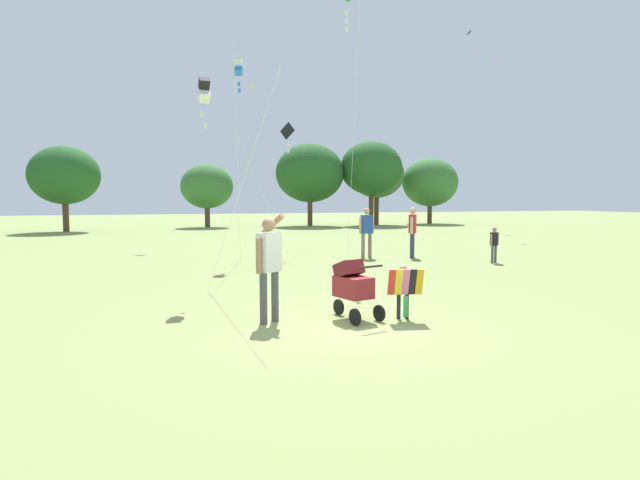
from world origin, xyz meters
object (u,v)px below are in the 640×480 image
at_px(child_with_butterfly_kite, 404,286).
at_px(stroller, 353,284).
at_px(person_red_shirt, 367,229).
at_px(person_kid_running, 494,242).
at_px(kite_adult_black, 205,93).
at_px(kite_orange_delta, 349,4).
at_px(kite_blue_high, 238,67).
at_px(kite_green_novelty, 285,137).
at_px(person_adult_flyer, 269,260).
at_px(person_couple_left, 412,228).

height_order(child_with_butterfly_kite, stroller, stroller).
bearing_deg(person_red_shirt, person_kid_running, -36.39).
bearing_deg(child_with_butterfly_kite, kite_adult_black, 128.45).
height_order(kite_adult_black, kite_orange_delta, kite_orange_delta).
xyz_separation_m(child_with_butterfly_kite, kite_blue_high, (-1.33, 9.87, 5.81)).
height_order(stroller, person_kid_running, person_kid_running).
bearing_deg(kite_green_novelty, person_red_shirt, -40.59).
bearing_deg(kite_orange_delta, kite_green_novelty, 96.04).
relative_size(stroller, kite_blue_high, 0.17).
height_order(kite_adult_black, person_red_shirt, kite_adult_black).
height_order(person_adult_flyer, stroller, person_adult_flyer).
bearing_deg(kite_blue_high, child_with_butterfly_kite, -82.32).
height_order(kite_orange_delta, kite_green_novelty, kite_orange_delta).
bearing_deg(kite_blue_high, stroller, -87.01).
bearing_deg(kite_orange_delta, kite_blue_high, 119.51).
bearing_deg(person_couple_left, kite_orange_delta, -140.74).
bearing_deg(kite_green_novelty, person_kid_running, -38.18).
distance_m(person_adult_flyer, person_kid_running, 10.35).
xyz_separation_m(kite_orange_delta, person_couple_left, (3.37, 2.76, -6.24)).
bearing_deg(kite_blue_high, person_kid_running, -24.98).
distance_m(kite_green_novelty, kite_blue_high, 2.98).
bearing_deg(person_couple_left, person_red_shirt, 166.17).
distance_m(kite_adult_black, person_kid_running, 10.24).
bearing_deg(person_red_shirt, kite_green_novelty, 139.41).
bearing_deg(kite_orange_delta, stroller, -109.00).
bearing_deg(person_red_shirt, person_adult_flyer, -121.35).
bearing_deg(kite_green_novelty, kite_adult_black, -115.84).
bearing_deg(person_couple_left, kite_blue_high, 166.10).
relative_size(person_adult_flyer, kite_green_novelty, 0.38).
height_order(kite_adult_black, kite_green_novelty, kite_green_novelty).
bearing_deg(kite_green_novelty, child_with_butterfly_kite, -92.57).
distance_m(kite_adult_black, kite_orange_delta, 5.32).
distance_m(kite_orange_delta, person_couple_left, 7.61).
distance_m(person_adult_flyer, person_red_shirt, 9.83).
xyz_separation_m(stroller, person_red_shirt, (3.69, 8.55, 0.41)).
bearing_deg(kite_adult_black, stroller, -58.29).
distance_m(kite_orange_delta, kite_blue_high, 4.88).
distance_m(kite_orange_delta, person_red_shirt, 7.23).
xyz_separation_m(kite_orange_delta, kite_green_novelty, (-0.55, 5.17, -3.02)).
xyz_separation_m(stroller, kite_blue_high, (-0.50, 9.59, 5.78)).
relative_size(child_with_butterfly_kite, person_couple_left, 0.54).
distance_m(person_couple_left, person_kid_running, 2.80).
bearing_deg(stroller, kite_adult_black, 121.71).
height_order(person_red_shirt, person_couple_left, person_couple_left).
relative_size(stroller, kite_adult_black, 0.24).
height_order(stroller, kite_orange_delta, kite_orange_delta).
height_order(stroller, kite_blue_high, kite_blue_high).
xyz_separation_m(stroller, kite_adult_black, (-2.14, 3.45, 3.74)).
distance_m(stroller, person_couple_left, 9.71).
height_order(stroller, person_red_shirt, person_red_shirt).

